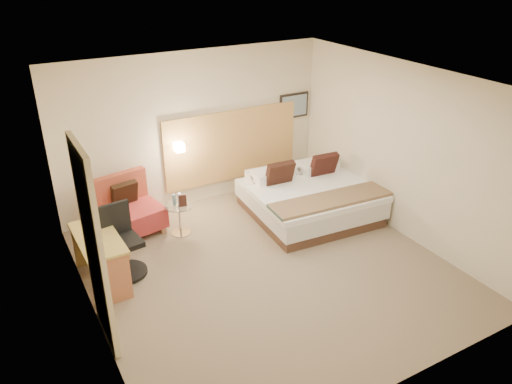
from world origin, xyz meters
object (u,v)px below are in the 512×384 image
side_table (180,218)px  desk_chair (122,247)px  bed (309,198)px  desk (100,246)px  lounge_chair (130,210)px

side_table → desk_chair: 1.28m
bed → desk: (-3.56, -0.22, 0.25)m
lounge_chair → desk: size_ratio=0.87×
desk → desk_chair: desk_chair is taller
lounge_chair → desk_chair: desk_chair is taller
lounge_chair → desk: lounge_chair is taller
bed → side_table: size_ratio=3.74×
lounge_chair → desk_chair: (-0.43, -1.11, 0.05)m
desk → bed: bearing=3.6°
desk_chair → side_table: bearing=30.1°
lounge_chair → desk: 1.40m
desk → side_table: bearing=26.9°
side_table → lounge_chair: bearing=144.9°
lounge_chair → side_table: bearing=-35.1°
bed → lounge_chair: size_ratio=2.07×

